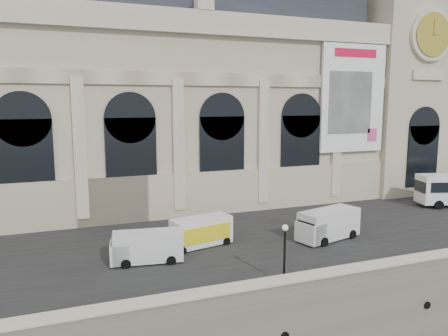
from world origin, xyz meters
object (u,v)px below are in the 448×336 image
at_px(van_b, 143,247).
at_px(van_c, 326,225).
at_px(lamp_right, 285,255).
at_px(box_truck, 198,233).

bearing_deg(van_b, van_c, -1.20).
distance_m(van_b, lamp_right, 11.34).
distance_m(box_truck, lamp_right, 10.26).
xyz_separation_m(van_b, lamp_right, (8.32, -7.65, 0.87)).
bearing_deg(box_truck, van_c, -11.86).
distance_m(van_b, box_truck, 5.56).
relative_size(box_truck, lamp_right, 1.56).
relative_size(van_b, lamp_right, 1.36).
xyz_separation_m(van_c, box_truck, (-11.51, 2.42, -0.13)).
bearing_deg(van_b, lamp_right, -42.61).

